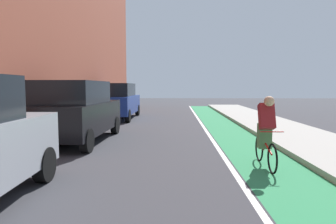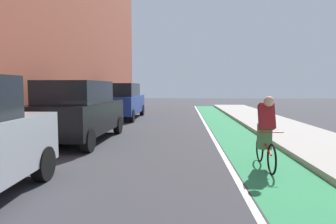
{
  "view_description": "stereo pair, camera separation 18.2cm",
  "coord_description": "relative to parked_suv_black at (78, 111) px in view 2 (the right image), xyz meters",
  "views": [
    {
      "loc": [
        0.7,
        5.56,
        1.8
      ],
      "look_at": [
        0.49,
        12.74,
        1.17
      ],
      "focal_mm": 31.3,
      "sensor_mm": 36.0,
      "label": 1
    },
    {
      "loc": [
        0.88,
        5.57,
        1.8
      ],
      "look_at": [
        0.49,
        12.74,
        1.17
      ],
      "focal_mm": 31.3,
      "sensor_mm": 36.0,
      "label": 2
    }
  ],
  "objects": [
    {
      "name": "parked_suv_black",
      "position": [
        0.0,
        0.0,
        0.0
      ],
      "size": [
        2.08,
        4.41,
        1.98
      ],
      "color": "black",
      "rests_on": "ground"
    },
    {
      "name": "parked_suv_blue",
      "position": [
        0.0,
        6.93,
        0.0
      ],
      "size": [
        1.89,
        4.75,
        1.98
      ],
      "color": "navy",
      "rests_on": "ground"
    },
    {
      "name": "ground_plane",
      "position": [
        2.57,
        -1.62,
        -1.02
      ],
      "size": [
        76.18,
        76.18,
        0.0
      ],
      "primitive_type": "plane",
      "color": "#38383D"
    },
    {
      "name": "lane_divider_stripe",
      "position": [
        4.49,
        0.38,
        -1.02
      ],
      "size": [
        0.12,
        34.63,
        0.0
      ],
      "primitive_type": "cube",
      "color": "white",
      "rests_on": "ground"
    },
    {
      "name": "bike_lane_paint",
      "position": [
        5.39,
        0.38,
        -1.02
      ],
      "size": [
        1.6,
        34.63,
        0.0
      ],
      "primitive_type": "cube",
      "color": "#2D8451",
      "rests_on": "ground"
    },
    {
      "name": "cyclist_trailing",
      "position": [
        5.26,
        -2.84,
        -0.17
      ],
      "size": [
        0.48,
        1.68,
        1.6
      ],
      "color": "black",
      "rests_on": "ground"
    },
    {
      "name": "sidewalk_right",
      "position": [
        7.56,
        0.38,
        -0.95
      ],
      "size": [
        2.74,
        34.63,
        0.14
      ],
      "primitive_type": "cube",
      "color": "#A8A59E",
      "rests_on": "ground"
    }
  ]
}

